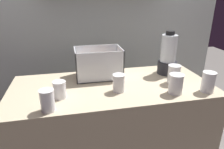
{
  "coord_description": "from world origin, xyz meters",
  "views": [
    {
      "loc": [
        -0.28,
        -1.28,
        1.5
      ],
      "look_at": [
        0.0,
        0.0,
        0.98
      ],
      "focal_mm": 32.97,
      "sensor_mm": 36.0,
      "label": 1
    }
  ],
  "objects_px": {
    "juice_cup_carrot_far_left": "(48,102)",
    "juice_cup_pomegranate_left": "(60,91)",
    "juice_cup_mango_far_right": "(174,75)",
    "juice_cup_carrot_rightmost": "(208,83)",
    "carrot_display_bin": "(99,68)",
    "juice_cup_orange_middle": "(119,84)",
    "blender_pitcher": "(168,56)",
    "juice_cup_pomegranate_right": "(176,85)"
  },
  "relations": [
    {
      "from": "blender_pitcher",
      "to": "juice_cup_carrot_far_left",
      "type": "height_order",
      "value": "blender_pitcher"
    },
    {
      "from": "juice_cup_pomegranate_left",
      "to": "juice_cup_mango_far_right",
      "type": "xyz_separation_m",
      "value": [
        0.79,
        0.06,
        0.02
      ]
    },
    {
      "from": "juice_cup_orange_middle",
      "to": "juice_cup_pomegranate_right",
      "type": "relative_size",
      "value": 0.91
    },
    {
      "from": "juice_cup_carrot_far_left",
      "to": "juice_cup_mango_far_right",
      "type": "distance_m",
      "value": 0.87
    },
    {
      "from": "carrot_display_bin",
      "to": "juice_cup_pomegranate_right",
      "type": "bearing_deg",
      "value": -41.51
    },
    {
      "from": "carrot_display_bin",
      "to": "juice_cup_carrot_far_left",
      "type": "xyz_separation_m",
      "value": [
        -0.35,
        -0.43,
        -0.01
      ]
    },
    {
      "from": "blender_pitcher",
      "to": "juice_cup_carrot_rightmost",
      "type": "distance_m",
      "value": 0.39
    },
    {
      "from": "blender_pitcher",
      "to": "juice_cup_carrot_far_left",
      "type": "relative_size",
      "value": 2.71
    },
    {
      "from": "juice_cup_pomegranate_left",
      "to": "juice_cup_carrot_rightmost",
      "type": "distance_m",
      "value": 0.94
    },
    {
      "from": "juice_cup_pomegranate_left",
      "to": "juice_cup_mango_far_right",
      "type": "bearing_deg",
      "value": 4.23
    },
    {
      "from": "blender_pitcher",
      "to": "juice_cup_carrot_far_left",
      "type": "distance_m",
      "value": 0.97
    },
    {
      "from": "juice_cup_mango_far_right",
      "to": "juice_cup_carrot_rightmost",
      "type": "bearing_deg",
      "value": -49.26
    },
    {
      "from": "juice_cup_pomegranate_right",
      "to": "juice_cup_carrot_rightmost",
      "type": "xyz_separation_m",
      "value": [
        0.22,
        -0.02,
        -0.0
      ]
    },
    {
      "from": "blender_pitcher",
      "to": "juice_cup_mango_far_right",
      "type": "xyz_separation_m",
      "value": [
        -0.04,
        -0.19,
        -0.08
      ]
    },
    {
      "from": "carrot_display_bin",
      "to": "juice_cup_mango_far_right",
      "type": "relative_size",
      "value": 2.58
    },
    {
      "from": "juice_cup_pomegranate_right",
      "to": "juice_cup_orange_middle",
      "type": "bearing_deg",
      "value": 163.4
    },
    {
      "from": "juice_cup_pomegranate_left",
      "to": "juice_cup_mango_far_right",
      "type": "distance_m",
      "value": 0.79
    },
    {
      "from": "juice_cup_carrot_far_left",
      "to": "juice_cup_carrot_rightmost",
      "type": "distance_m",
      "value": 1.0
    },
    {
      "from": "juice_cup_pomegranate_right",
      "to": "juice_cup_mango_far_right",
      "type": "xyz_separation_m",
      "value": [
        0.07,
        0.15,
        0.0
      ]
    },
    {
      "from": "juice_cup_orange_middle",
      "to": "juice_cup_carrot_rightmost",
      "type": "xyz_separation_m",
      "value": [
        0.56,
        -0.13,
        0.01
      ]
    },
    {
      "from": "carrot_display_bin",
      "to": "juice_cup_orange_middle",
      "type": "relative_size",
      "value": 2.94
    },
    {
      "from": "juice_cup_orange_middle",
      "to": "juice_cup_carrot_far_left",
      "type": "bearing_deg",
      "value": -160.78
    },
    {
      "from": "carrot_display_bin",
      "to": "juice_cup_carrot_rightmost",
      "type": "xyz_separation_m",
      "value": [
        0.65,
        -0.4,
        -0.01
      ]
    },
    {
      "from": "juice_cup_orange_middle",
      "to": "juice_cup_mango_far_right",
      "type": "bearing_deg",
      "value": 6.51
    },
    {
      "from": "juice_cup_orange_middle",
      "to": "juice_cup_pomegranate_left",
      "type": "bearing_deg",
      "value": -178.31
    },
    {
      "from": "juice_cup_carrot_far_left",
      "to": "juice_cup_pomegranate_left",
      "type": "xyz_separation_m",
      "value": [
        0.06,
        0.14,
        -0.01
      ]
    },
    {
      "from": "blender_pitcher",
      "to": "juice_cup_orange_middle",
      "type": "height_order",
      "value": "blender_pitcher"
    },
    {
      "from": "juice_cup_pomegranate_left",
      "to": "juice_cup_carrot_rightmost",
      "type": "height_order",
      "value": "juice_cup_carrot_rightmost"
    },
    {
      "from": "juice_cup_orange_middle",
      "to": "juice_cup_mango_far_right",
      "type": "xyz_separation_m",
      "value": [
        0.41,
        0.05,
        0.01
      ]
    },
    {
      "from": "carrot_display_bin",
      "to": "juice_cup_carrot_rightmost",
      "type": "relative_size",
      "value": 2.55
    },
    {
      "from": "blender_pitcher",
      "to": "juice_cup_carrot_far_left",
      "type": "bearing_deg",
      "value": -156.39
    },
    {
      "from": "carrot_display_bin",
      "to": "blender_pitcher",
      "type": "bearing_deg",
      "value": -4.27
    },
    {
      "from": "juice_cup_carrot_far_left",
      "to": "juice_cup_orange_middle",
      "type": "xyz_separation_m",
      "value": [
        0.43,
        0.15,
        -0.0
      ]
    },
    {
      "from": "juice_cup_carrot_far_left",
      "to": "juice_cup_orange_middle",
      "type": "height_order",
      "value": "juice_cup_carrot_far_left"
    },
    {
      "from": "blender_pitcher",
      "to": "carrot_display_bin",
      "type": "bearing_deg",
      "value": 175.73
    },
    {
      "from": "carrot_display_bin",
      "to": "juice_cup_carrot_rightmost",
      "type": "height_order",
      "value": "carrot_display_bin"
    },
    {
      "from": "carrot_display_bin",
      "to": "juice_cup_mango_far_right",
      "type": "bearing_deg",
      "value": -24.9
    },
    {
      "from": "blender_pitcher",
      "to": "juice_cup_pomegranate_left",
      "type": "relative_size",
      "value": 3.11
    },
    {
      "from": "juice_cup_carrot_far_left",
      "to": "juice_cup_mango_far_right",
      "type": "height_order",
      "value": "juice_cup_mango_far_right"
    },
    {
      "from": "juice_cup_mango_far_right",
      "to": "juice_cup_orange_middle",
      "type": "bearing_deg",
      "value": -173.49
    },
    {
      "from": "juice_cup_orange_middle",
      "to": "juice_cup_pomegranate_right",
      "type": "distance_m",
      "value": 0.36
    },
    {
      "from": "juice_cup_carrot_far_left",
      "to": "juice_cup_orange_middle",
      "type": "relative_size",
      "value": 1.07
    }
  ]
}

